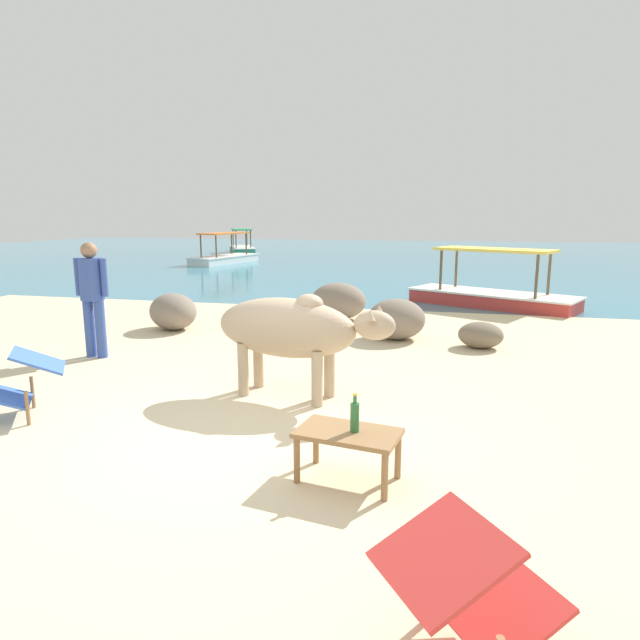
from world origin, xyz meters
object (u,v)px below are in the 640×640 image
Objects in this scene: deck_chair_near at (470,584)px; deck_chair_far at (22,380)px; boat_red at (492,294)px; cow at (290,329)px; boat_white at (225,257)px; boat_green at (242,248)px; person_standing at (92,291)px; low_bench_table at (348,439)px; bottle at (355,416)px.

deck_chair_near is 4.70m from deck_chair_far.
cow is at bearing 96.52° from boat_red.
boat_white is (-7.64, 16.08, -0.52)m from cow.
boat_green is at bearing -151.97° from boat_white.
deck_chair_near is at bearing 177.30° from boat_green.
deck_chair_far is at bearing -143.23° from cow.
deck_chair_near is 21.56m from boat_white.
boat_red is at bearing 137.60° from person_standing.
boat_green reaches higher than cow.
boat_white reaches higher than deck_chair_near.
low_bench_table is 1.75m from deck_chair_near.
deck_chair_near is 28.18m from boat_green.
deck_chair_near is at bearing -52.11° from low_bench_table.
deck_chair_near is (1.79, -3.30, -0.38)m from cow.
low_bench_table is 0.19m from bottle.
boat_green reaches higher than deck_chair_far.
boat_green is at bearing 77.99° from deck_chair_near.
person_standing reaches higher than deck_chair_far.
person_standing is (-4.13, 2.78, 0.61)m from low_bench_table.
bottle is 0.32× the size of deck_chair_far.
boat_red reaches higher than low_bench_table.
bottle is 5.04m from person_standing.
bottle is 1.73m from deck_chair_near.
cow is 24.45m from boat_green.
person_standing is at bearing 29.44° from boat_white.
deck_chair_near is 10.37m from boat_red.
person_standing is at bearing -107.10° from deck_chair_far.
boat_white is at bearing -14.42° from boat_red.
person_standing is at bearing 146.36° from bottle.
cow is at bearing 38.31° from boat_white.
boat_green reaches higher than deck_chair_near.
boat_white is 6.71m from boat_green.
person_standing is at bearing 155.68° from low_bench_table.
low_bench_table is at bearing 176.97° from boat_green.
deck_chair_near is (0.83, -1.54, 0.05)m from low_bench_table.
bottle is 0.32× the size of deck_chair_near.
low_bench_table is 26.44m from boat_green.
person_standing reaches higher than deck_chair_near.
boat_green is at bearing 113.17° from bottle.
boat_white is (-10.27, 9.05, 0.00)m from boat_red.
cow is 7.06× the size of bottle.
person_standing is at bearing 103.52° from deck_chair_near.
cow is 2.05m from bottle.
boat_white is (-5.24, 17.29, -0.13)m from deck_chair_far.
cow reaches higher than deck_chair_far.
boat_white is at bearing 115.88° from bottle.
deck_chair_near is at bearing -51.31° from cow.
boat_white reaches higher than cow.
bottle is (0.05, -0.00, 0.18)m from low_bench_table.
person_standing is at bearing 170.03° from boat_green.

